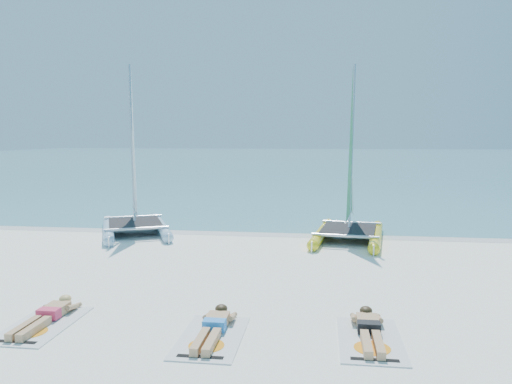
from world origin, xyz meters
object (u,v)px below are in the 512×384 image
at_px(towel_b, 211,337).
at_px(towel_c, 370,340).
at_px(catamaran_blue, 134,181).
at_px(sunbather_a, 48,315).
at_px(catamaran_yellow, 351,181).
at_px(sunbather_b, 214,326).
at_px(towel_a, 42,325).
at_px(sunbather_c, 369,328).

bearing_deg(towel_b, towel_c, 5.39).
distance_m(catamaran_blue, sunbather_a, 8.29).
height_order(catamaran_yellow, sunbather_b, catamaran_yellow).
xyz_separation_m(sunbather_a, sunbather_b, (3.01, -0.14, 0.00)).
bearing_deg(catamaran_yellow, towel_c, -83.14).
distance_m(catamaran_blue, sunbather_b, 9.44).
height_order(towel_a, sunbather_a, sunbather_a).
distance_m(towel_b, sunbather_c, 2.57).
relative_size(sunbather_a, sunbather_c, 1.00).
bearing_deg(towel_a, catamaran_yellow, 55.93).
xyz_separation_m(towel_b, sunbather_c, (2.53, 0.43, 0.11)).
bearing_deg(sunbather_c, catamaran_blue, 131.73).
height_order(catamaran_blue, sunbather_a, catamaran_blue).
xyz_separation_m(sunbather_b, towel_c, (2.53, 0.05, -0.11)).
bearing_deg(catamaran_yellow, sunbather_c, -83.16).
distance_m(towel_b, sunbather_b, 0.22).
distance_m(sunbather_a, towel_c, 5.55).
bearing_deg(sunbather_a, sunbather_b, -2.61).
xyz_separation_m(catamaran_blue, sunbather_b, (4.50, -8.13, -1.65)).
bearing_deg(towel_b, towel_a, 177.39).
xyz_separation_m(towel_c, sunbather_c, (0.00, 0.19, 0.11)).
bearing_deg(sunbather_c, sunbather_b, -174.61).
height_order(sunbather_b, sunbather_c, same).
distance_m(towel_a, sunbather_b, 3.02).
height_order(catamaran_blue, catamaran_yellow, catamaran_blue).
relative_size(towel_b, sunbather_b, 1.07).
relative_size(catamaran_blue, towel_a, 3.20).
distance_m(catamaran_yellow, sunbather_b, 8.87).
height_order(catamaran_blue, towel_c, catamaran_blue).
relative_size(catamaran_blue, sunbather_c, 3.43).
bearing_deg(catamaran_blue, towel_a, -104.02).
distance_m(sunbather_a, sunbather_b, 3.02).
xyz_separation_m(sunbather_a, sunbather_c, (5.55, 0.10, 0.00)).
xyz_separation_m(towel_a, towel_c, (5.55, 0.10, 0.00)).
bearing_deg(sunbather_a, towel_a, -90.00).
bearing_deg(sunbather_b, towel_a, -178.96).
distance_m(catamaran_blue, towel_c, 10.86).
xyz_separation_m(catamaran_blue, sunbather_c, (7.04, -7.89, -1.65)).
distance_m(catamaran_blue, towel_a, 8.50).
distance_m(towel_a, sunbather_c, 5.55).
distance_m(catamaran_yellow, towel_c, 8.44).
bearing_deg(towel_c, towel_b, -174.61).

